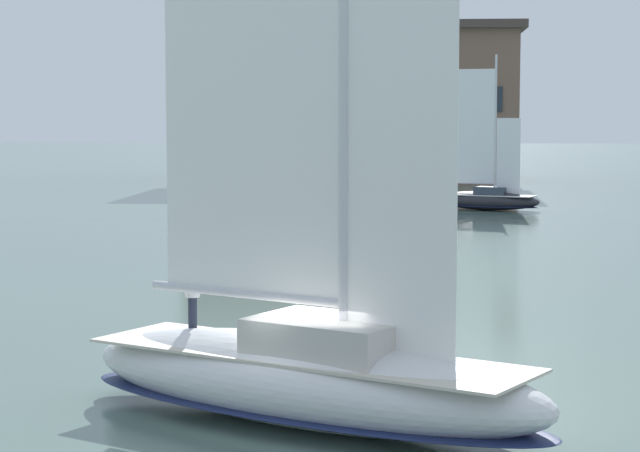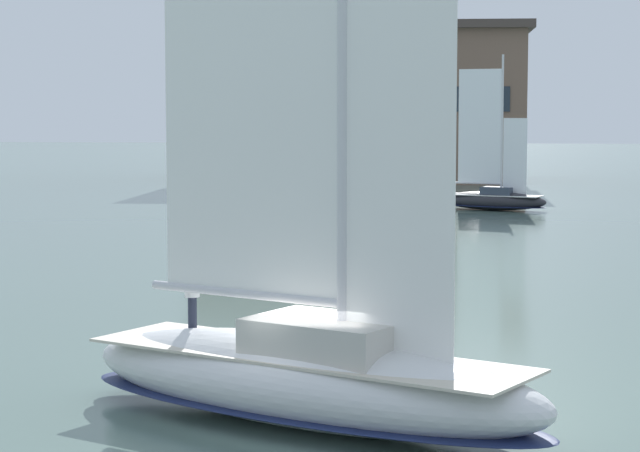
# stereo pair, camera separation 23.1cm
# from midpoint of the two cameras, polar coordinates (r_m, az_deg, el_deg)

# --- Properties ---
(ground_plane) EXTENTS (400.00, 400.00, 0.00)m
(ground_plane) POSITION_cam_midpoint_polar(r_m,az_deg,el_deg) (26.34, -0.84, -9.08)
(ground_plane) COLOR slate
(waterfront_building) EXTENTS (29.92, 15.10, 13.84)m
(waterfront_building) POSITION_cam_midpoint_polar(r_m,az_deg,el_deg) (112.78, 1.48, 5.67)
(waterfront_building) COLOR brown
(waterfront_building) RESTS_ON ground
(sailboat_main) EXTENTS (11.38, 8.02, 15.41)m
(sailboat_main) POSITION_cam_midpoint_polar(r_m,az_deg,el_deg) (26.05, -0.81, -6.54)
(sailboat_main) COLOR silver
(sailboat_main) RESTS_ON ground
(sailboat_moored_mid_channel) EXTENTS (7.41, 4.54, 9.88)m
(sailboat_moored_mid_channel) POSITION_cam_midpoint_polar(r_m,az_deg,el_deg) (80.44, 7.52, 1.31)
(sailboat_moored_mid_channel) COLOR #232328
(sailboat_moored_mid_channel) RESTS_ON ground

